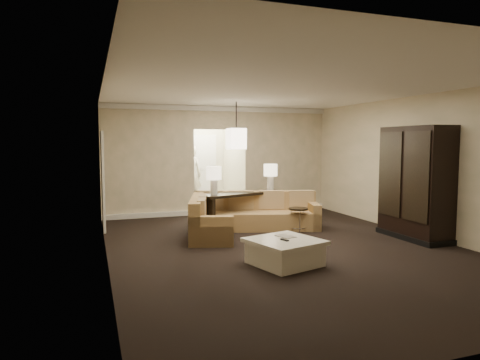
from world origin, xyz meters
name	(u,v)px	position (x,y,z in m)	size (l,w,h in m)	color
ground	(286,248)	(0.00, 0.00, 0.00)	(8.00, 8.00, 0.00)	black
wall_back	(220,160)	(0.00, 4.00, 1.40)	(6.00, 0.04, 2.80)	beige
wall_left	(106,173)	(-3.00, 0.00, 1.40)	(0.04, 8.00, 2.80)	beige
wall_right	(425,166)	(3.00, 0.00, 1.40)	(0.04, 8.00, 2.80)	beige
ceiling	(287,87)	(0.00, 0.00, 2.80)	(6.00, 8.00, 0.02)	white
crown_molding	(221,109)	(0.00, 3.95, 2.73)	(6.00, 0.10, 0.12)	silver
baseboard	(221,211)	(0.00, 3.95, 0.06)	(6.00, 0.10, 0.12)	silver
side_door	(103,181)	(-2.97, 2.80, 1.05)	(0.05, 0.90, 2.10)	silver
foyer	(207,162)	(0.00, 5.34, 1.30)	(1.44, 2.02, 2.80)	beige
sectional_sofa	(242,217)	(-0.26, 1.59, 0.32)	(3.16, 2.29, 0.80)	brown
coffee_table	(285,252)	(-0.45, -0.91, 0.20)	(1.20, 1.20, 0.41)	white
console_table	(244,207)	(-0.07, 2.00, 0.46)	(2.06, 1.05, 0.78)	black
armoire	(415,185)	(2.69, -0.11, 1.04)	(0.65, 1.51, 2.17)	black
drink_table	(298,215)	(0.85, 1.20, 0.36)	(0.40, 0.40, 0.50)	black
table_lamp_left	(214,176)	(-0.81, 1.76, 1.17)	(0.31, 0.31, 0.59)	silver
table_lamp_right	(271,173)	(0.67, 2.24, 1.17)	(0.31, 0.31, 0.59)	silver
pendant_light	(236,139)	(0.00, 2.70, 1.95)	(0.38, 0.38, 1.09)	black
person	(191,172)	(-0.45, 5.54, 0.99)	(0.72, 0.48, 1.98)	beige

